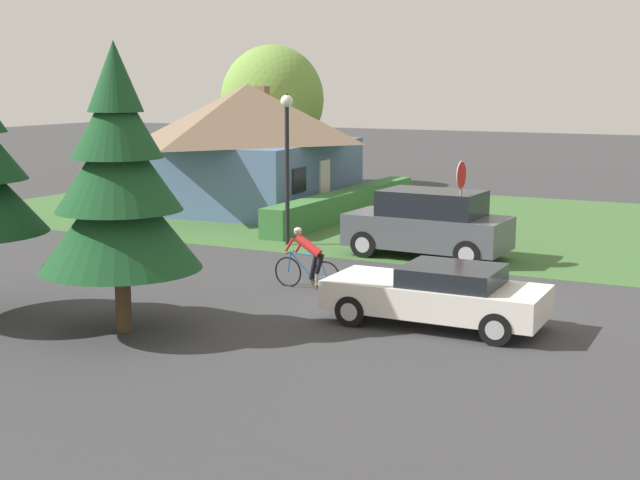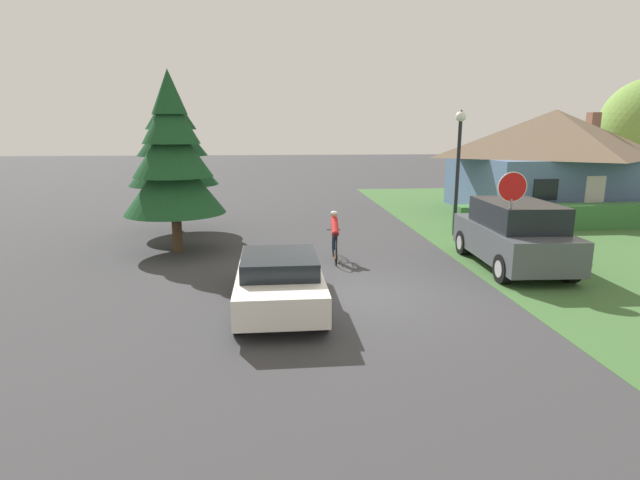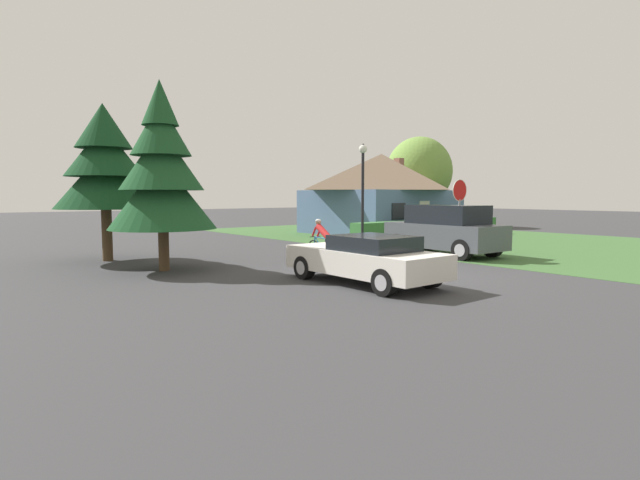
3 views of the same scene
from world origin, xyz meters
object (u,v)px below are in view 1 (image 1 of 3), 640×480
conifer_tall_near (119,183)px  parked_suv_right (428,224)px  cyclist (307,260)px  street_lamp (287,142)px  deciduous_tree_right (272,100)px  stop_sign (461,191)px  sedan_left_lane (438,295)px  cottage_house (248,143)px

conifer_tall_near → parked_suv_right: bearing=-15.6°
cyclist → street_lamp: street_lamp is taller
cyclist → street_lamp: size_ratio=0.39×
deciduous_tree_right → stop_sign: bearing=-135.6°
sedan_left_lane → parked_suv_right: bearing=-68.8°
parked_suv_right → conifer_tall_near: conifer_tall_near is taller
stop_sign → conifer_tall_near: 10.20m
street_lamp → cottage_house: bearing=39.1°
conifer_tall_near → deciduous_tree_right: bearing=23.2°
cottage_house → sedan_left_lane: size_ratio=2.06×
cottage_house → sedan_left_lane: cottage_house is taller
cottage_house → street_lamp: size_ratio=1.98×
parked_suv_right → street_lamp: (-0.07, 4.57, 2.20)m
street_lamp → deciduous_tree_right: deciduous_tree_right is taller
cottage_house → conifer_tall_near: size_ratio=1.61×
sedan_left_lane → conifer_tall_near: size_ratio=0.78×
stop_sign → street_lamp: bearing=-95.9°
sedan_left_lane → cyclist: bearing=-24.1°
cyclist → conifer_tall_near: (-5.01, 1.56, 2.30)m
stop_sign → cottage_house: bearing=-122.8°
stop_sign → cyclist: bearing=-28.6°
parked_suv_right → street_lamp: 5.08m
cottage_house → deciduous_tree_right: size_ratio=1.38×
cyclist → parked_suv_right: parked_suv_right is taller
street_lamp → conifer_tall_near: conifer_tall_near is taller
street_lamp → parked_suv_right: bearing=-89.2°
cottage_house → cyclist: size_ratio=5.04×
cyclist → deciduous_tree_right: deciduous_tree_right is taller
cottage_house → deciduous_tree_right: 7.71m
cyclist → cottage_house: bearing=-50.3°
conifer_tall_near → cyclist: bearing=-17.3°
sedan_left_lane → conifer_tall_near: (-3.28, 5.51, 2.37)m
parked_suv_right → conifer_tall_near: size_ratio=0.81×
street_lamp → deciduous_tree_right: bearing=31.4°
cyclist → street_lamp: (5.00, 3.31, 2.43)m
stop_sign → sedan_left_lane: bearing=14.8°
parked_suv_right → stop_sign: size_ratio=1.61×
sedan_left_lane → stop_sign: bearing=-76.3°
cottage_house → parked_suv_right: cottage_house is taller
cottage_house → street_lamp: (-6.84, -5.56, 0.62)m
parked_suv_right → conifer_tall_near: 10.66m
stop_sign → parked_suv_right: bearing=-121.5°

